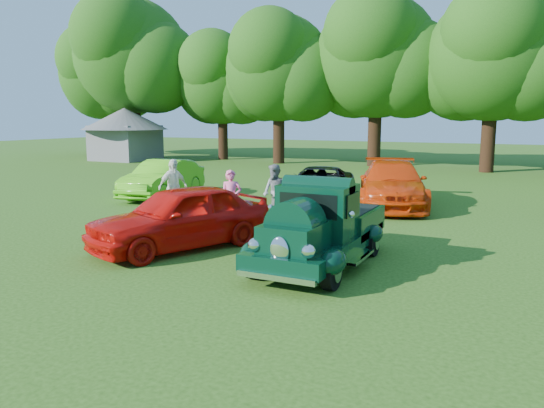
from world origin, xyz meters
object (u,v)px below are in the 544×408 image
at_px(back_car_lime, 163,179).
at_px(spectator_grey, 275,192).
at_px(spectator_white, 173,187).
at_px(gazebo, 125,128).
at_px(red_convertible, 181,217).
at_px(back_car_black, 320,186).
at_px(back_car_orange, 392,184).
at_px(spectator_pink, 231,199).
at_px(hero_pickup, 321,230).

xyz_separation_m(back_car_lime, spectator_grey, (6.15, -2.28, 0.13)).
xyz_separation_m(spectator_white, gazebo, (-17.10, 17.12, 1.47)).
height_order(red_convertible, back_car_black, red_convertible).
bearing_deg(red_convertible, spectator_white, 152.22).
height_order(back_car_black, gazebo, gazebo).
height_order(back_car_orange, spectator_pink, spectator_pink).
relative_size(spectator_grey, spectator_white, 0.95).
relative_size(red_convertible, back_car_lime, 1.02).
height_order(back_car_orange, spectator_white, spectator_white).
distance_m(back_car_orange, spectator_white, 7.81).
xyz_separation_m(hero_pickup, back_car_orange, (-0.46, 8.38, 0.03)).
height_order(back_car_black, spectator_white, spectator_white).
height_order(spectator_grey, spectator_white, spectator_white).
xyz_separation_m(red_convertible, gazebo, (-19.99, 20.70, 1.61)).
bearing_deg(back_car_lime, back_car_orange, 3.55).
xyz_separation_m(back_car_orange, spectator_white, (-6.07, -4.93, 0.11)).
relative_size(hero_pickup, back_car_lime, 1.01).
distance_m(hero_pickup, back_car_black, 8.25).
bearing_deg(spectator_pink, hero_pickup, -64.04).
bearing_deg(red_convertible, back_car_lime, 153.89).
bearing_deg(back_car_lime, back_car_black, 2.13).
bearing_deg(gazebo, hero_pickup, -41.05).
distance_m(spectator_white, gazebo, 24.24).
relative_size(back_car_black, back_car_orange, 0.88).
height_order(back_car_lime, spectator_grey, spectator_grey).
bearing_deg(spectator_white, back_car_black, -20.64).
distance_m(spectator_pink, spectator_white, 2.85).
distance_m(back_car_lime, gazebo, 20.11).
distance_m(spectator_pink, spectator_grey, 1.75).
bearing_deg(spectator_white, hero_pickup, -98.64).
xyz_separation_m(back_car_lime, back_car_black, (6.35, 1.16, -0.06)).
height_order(red_convertible, spectator_grey, spectator_grey).
distance_m(back_car_lime, spectator_white, 4.16).
distance_m(back_car_lime, back_car_orange, 9.06).
bearing_deg(hero_pickup, back_car_lime, 145.01).
height_order(red_convertible, gazebo, gazebo).
bearing_deg(spectator_pink, back_car_orange, 30.27).
distance_m(red_convertible, gazebo, 28.82).
height_order(back_car_lime, back_car_black, back_car_lime).
xyz_separation_m(red_convertible, back_car_orange, (3.18, 8.51, 0.03)).
bearing_deg(gazebo, spectator_pink, -42.20).
bearing_deg(back_car_black, back_car_orange, 1.34).
xyz_separation_m(back_car_black, back_car_orange, (2.52, 0.69, 0.13)).
bearing_deg(gazebo, spectator_white, -45.03).
height_order(back_car_black, spectator_pink, spectator_pink).
bearing_deg(spectator_grey, spectator_pink, -80.40).
xyz_separation_m(back_car_orange, gazebo, (-23.17, 12.19, 1.58)).
bearing_deg(spectator_grey, hero_pickup, -22.66).
bearing_deg(red_convertible, gazebo, 157.34).
bearing_deg(back_car_orange, back_car_lime, 175.45).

